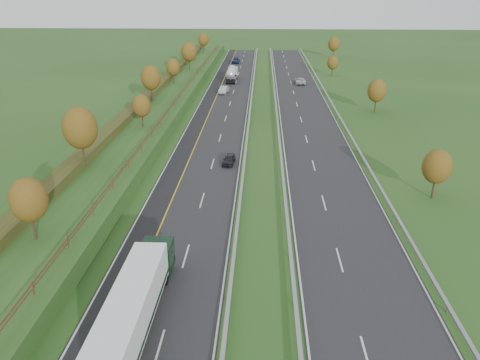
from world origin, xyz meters
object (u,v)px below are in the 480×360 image
object	(u,v)px
car_dark_near	(229,160)
car_silver_mid	(224,90)
car_oncoming	(300,81)
road_tanker	(232,73)
box_lorry	(135,303)
car_small_far	(236,60)

from	to	relation	value
car_dark_near	car_silver_mid	size ratio (longest dim) A/B	0.79
car_silver_mid	car_oncoming	size ratio (longest dim) A/B	0.86
car_silver_mid	car_oncoming	xyz separation A→B (m)	(18.39, 11.97, -0.01)
road_tanker	car_dark_near	distance (m)	61.98
box_lorry	car_silver_mid	bearing A→B (deg)	90.17
box_lorry	car_silver_mid	xyz separation A→B (m)	(-0.24, 80.26, -1.51)
box_lorry	car_oncoming	distance (m)	94.02
car_silver_mid	car_oncoming	bearing A→B (deg)	41.01
box_lorry	car_silver_mid	size ratio (longest dim) A/B	3.45
box_lorry	road_tanker	distance (m)	95.99
car_dark_near	car_small_far	size ratio (longest dim) A/B	0.66
car_small_far	box_lorry	bearing A→B (deg)	-88.55
car_dark_near	car_small_far	world-z (taller)	car_small_far
car_dark_near	car_silver_mid	distance (m)	46.36
box_lorry	car_silver_mid	world-z (taller)	box_lorry
car_small_far	car_oncoming	xyz separation A→B (m)	(18.17, -33.64, -0.06)
car_dark_near	car_small_far	bearing A→B (deg)	98.27
box_lorry	car_dark_near	bearing A→B (deg)	83.00
car_small_far	car_oncoming	world-z (taller)	car_small_far
box_lorry	road_tanker	size ratio (longest dim) A/B	1.45
road_tanker	car_silver_mid	xyz separation A→B (m)	(-0.89, -15.72, -1.05)
road_tanker	car_oncoming	xyz separation A→B (m)	(17.50, -3.74, -1.06)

